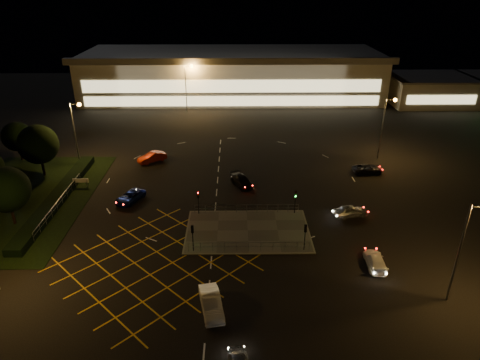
{
  "coord_description": "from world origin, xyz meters",
  "views": [
    {
      "loc": [
        0.52,
        -44.59,
        26.89
      ],
      "look_at": [
        1.23,
        7.77,
        2.0
      ],
      "focal_mm": 32.0,
      "sensor_mm": 36.0,
      "label": 1
    }
  ],
  "objects_px": {
    "signal_ne": "(295,197)",
    "car_approach_white": "(375,261)",
    "car_queue_white": "(211,303)",
    "car_circ_red": "(152,157)",
    "car_east_grey": "(367,169)",
    "car_far_dkgrey": "(242,181)",
    "car_right_silver": "(350,211)",
    "signal_se": "(305,232)",
    "car_left_blue": "(130,197)",
    "signal_sw": "(193,233)",
    "signal_nw": "(198,198)"
  },
  "relations": [
    {
      "from": "signal_ne",
      "to": "car_circ_red",
      "type": "xyz_separation_m",
      "value": [
        -20.75,
        17.08,
        -1.6
      ]
    },
    {
      "from": "car_circ_red",
      "to": "car_east_grey",
      "type": "xyz_separation_m",
      "value": [
        33.41,
        -4.73,
        -0.13
      ]
    },
    {
      "from": "signal_sw",
      "to": "car_left_blue",
      "type": "relative_size",
      "value": 0.68
    },
    {
      "from": "signal_sw",
      "to": "car_circ_red",
      "type": "bearing_deg",
      "value": -70.76
    },
    {
      "from": "signal_ne",
      "to": "car_queue_white",
      "type": "relative_size",
      "value": 0.66
    },
    {
      "from": "car_far_dkgrey",
      "to": "car_east_grey",
      "type": "height_order",
      "value": "car_far_dkgrey"
    },
    {
      "from": "signal_se",
      "to": "car_queue_white",
      "type": "xyz_separation_m",
      "value": [
        -9.63,
        -9.07,
        -1.58
      ]
    },
    {
      "from": "signal_se",
      "to": "car_circ_red",
      "type": "bearing_deg",
      "value": -50.38
    },
    {
      "from": "signal_nw",
      "to": "car_circ_red",
      "type": "height_order",
      "value": "signal_nw"
    },
    {
      "from": "car_circ_red",
      "to": "car_east_grey",
      "type": "bearing_deg",
      "value": 44.8
    },
    {
      "from": "car_left_blue",
      "to": "car_queue_white",
      "type": "bearing_deg",
      "value": -34.94
    },
    {
      "from": "signal_ne",
      "to": "car_east_grey",
      "type": "bearing_deg",
      "value": 44.27
    },
    {
      "from": "signal_ne",
      "to": "car_left_blue",
      "type": "xyz_separation_m",
      "value": [
        -21.34,
        3.61,
        -1.72
      ]
    },
    {
      "from": "car_approach_white",
      "to": "car_queue_white",
      "type": "bearing_deg",
      "value": 24.48
    },
    {
      "from": "signal_sw",
      "to": "signal_ne",
      "type": "relative_size",
      "value": 1.0
    },
    {
      "from": "car_approach_white",
      "to": "signal_se",
      "type": "bearing_deg",
      "value": -18.57
    },
    {
      "from": "car_approach_white",
      "to": "signal_nw",
      "type": "bearing_deg",
      "value": -26.04
    },
    {
      "from": "car_queue_white",
      "to": "car_approach_white",
      "type": "distance_m",
      "value": 17.65
    },
    {
      "from": "signal_sw",
      "to": "signal_se",
      "type": "relative_size",
      "value": 1.0
    },
    {
      "from": "car_right_silver",
      "to": "car_left_blue",
      "type": "bearing_deg",
      "value": 69.53
    },
    {
      "from": "signal_ne",
      "to": "car_approach_white",
      "type": "relative_size",
      "value": 0.72
    },
    {
      "from": "car_queue_white",
      "to": "car_circ_red",
      "type": "bearing_deg",
      "value": 96.02
    },
    {
      "from": "car_far_dkgrey",
      "to": "car_east_grey",
      "type": "xyz_separation_m",
      "value": [
        19.14,
        4.03,
        -0.06
      ]
    },
    {
      "from": "car_east_grey",
      "to": "car_approach_white",
      "type": "bearing_deg",
      "value": 163.43
    },
    {
      "from": "car_far_dkgrey",
      "to": "car_left_blue",
      "type": "bearing_deg",
      "value": 171.19
    },
    {
      "from": "signal_sw",
      "to": "signal_se",
      "type": "height_order",
      "value": "same"
    },
    {
      "from": "signal_nw",
      "to": "car_east_grey",
      "type": "distance_m",
      "value": 27.64
    },
    {
      "from": "car_queue_white",
      "to": "signal_ne",
      "type": "bearing_deg",
      "value": 48.53
    },
    {
      "from": "car_right_silver",
      "to": "car_east_grey",
      "type": "xyz_separation_m",
      "value": [
        5.83,
        13.02,
        -0.1
      ]
    },
    {
      "from": "car_queue_white",
      "to": "car_east_grey",
      "type": "xyz_separation_m",
      "value": [
        22.29,
        29.4,
        -0.16
      ]
    },
    {
      "from": "car_queue_white",
      "to": "car_east_grey",
      "type": "height_order",
      "value": "car_queue_white"
    },
    {
      "from": "car_right_silver",
      "to": "car_approach_white",
      "type": "distance_m",
      "value": 10.14
    },
    {
      "from": "car_queue_white",
      "to": "car_circ_red",
      "type": "relative_size",
      "value": 1.04
    },
    {
      "from": "signal_nw",
      "to": "car_right_silver",
      "type": "bearing_deg",
      "value": -2.06
    },
    {
      "from": "signal_nw",
      "to": "car_queue_white",
      "type": "distance_m",
      "value": 17.29
    },
    {
      "from": "signal_sw",
      "to": "car_queue_white",
      "type": "bearing_deg",
      "value": 104.68
    },
    {
      "from": "car_far_dkgrey",
      "to": "car_approach_white",
      "type": "bearing_deg",
      "value": -81.46
    },
    {
      "from": "car_queue_white",
      "to": "car_left_blue",
      "type": "distance_m",
      "value": 23.75
    },
    {
      "from": "signal_sw",
      "to": "car_left_blue",
      "type": "distance_m",
      "value": 14.99
    },
    {
      "from": "signal_se",
      "to": "car_right_silver",
      "type": "distance_m",
      "value": 10.14
    },
    {
      "from": "car_east_grey",
      "to": "signal_se",
      "type": "bearing_deg",
      "value": 145.54
    },
    {
      "from": "signal_ne",
      "to": "car_east_grey",
      "type": "relative_size",
      "value": 0.7
    },
    {
      "from": "car_right_silver",
      "to": "signal_se",
      "type": "bearing_deg",
      "value": 125.1
    },
    {
      "from": "signal_sw",
      "to": "signal_nw",
      "type": "relative_size",
      "value": 1.0
    },
    {
      "from": "signal_ne",
      "to": "car_far_dkgrey",
      "type": "bearing_deg",
      "value": 127.91
    },
    {
      "from": "signal_ne",
      "to": "car_approach_white",
      "type": "height_order",
      "value": "signal_ne"
    },
    {
      "from": "car_right_silver",
      "to": "car_approach_white",
      "type": "bearing_deg",
      "value": 168.43
    },
    {
      "from": "signal_ne",
      "to": "car_east_grey",
      "type": "xyz_separation_m",
      "value": [
        12.67,
        12.35,
        -1.74
      ]
    },
    {
      "from": "car_far_dkgrey",
      "to": "car_approach_white",
      "type": "xyz_separation_m",
      "value": [
        13.35,
        -19.13,
        -0.05
      ]
    },
    {
      "from": "car_circ_red",
      "to": "car_approach_white",
      "type": "relative_size",
      "value": 1.06
    }
  ]
}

